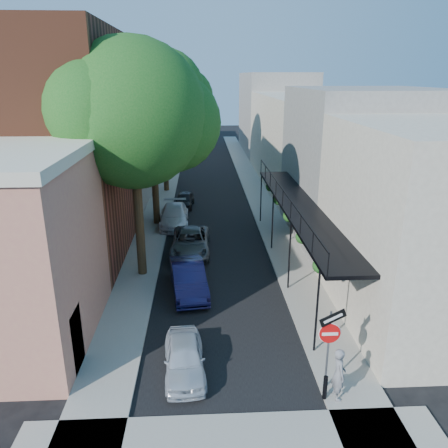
{
  "coord_description": "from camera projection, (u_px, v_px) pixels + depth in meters",
  "views": [
    {
      "loc": [
        -0.71,
        -10.46,
        9.67
      ],
      "look_at": [
        0.34,
        9.65,
        2.8
      ],
      "focal_mm": 35.0,
      "sensor_mm": 36.0,
      "label": 1
    }
  ],
  "objects": [
    {
      "name": "parked_car_c",
      "position": [
        191.0,
        242.0,
        24.87
      ],
      "size": [
        2.28,
        4.75,
        1.31
      ],
      "primitive_type": "imported",
      "rotation": [
        0.0,
        0.0,
        -0.02
      ],
      "color": "#525559",
      "rests_on": "ground"
    },
    {
      "name": "road_surface",
      "position": [
        209.0,
        183.0,
        41.39
      ],
      "size": [
        6.0,
        64.0,
        0.01
      ],
      "primitive_type": "cube",
      "color": "black",
      "rests_on": "ground"
    },
    {
      "name": "parked_car_d",
      "position": [
        174.0,
        216.0,
        29.49
      ],
      "size": [
        1.99,
        4.67,
        1.34
      ],
      "primitive_type": "imported",
      "rotation": [
        0.0,
        0.0,
        0.02
      ],
      "color": "white",
      "rests_on": "ground"
    },
    {
      "name": "parked_car_b",
      "position": [
        189.0,
        278.0,
        20.34
      ],
      "size": [
        2.03,
        4.41,
        1.4
      ],
      "primitive_type": "imported",
      "rotation": [
        0.0,
        0.0,
        0.13
      ],
      "color": "#15143E",
      "rests_on": "ground"
    },
    {
      "name": "sidewalk_right",
      "position": [
        251.0,
        182.0,
        41.57
      ],
      "size": [
        2.0,
        64.0,
        0.12
      ],
      "primitive_type": "cube",
      "color": "gray",
      "rests_on": "ground"
    },
    {
      "name": "sign_post",
      "position": [
        330.0,
        336.0,
        13.46
      ],
      "size": [
        0.89,
        0.17,
        2.99
      ],
      "color": "#595B60",
      "rests_on": "ground"
    },
    {
      "name": "buildings_left",
      "position": [
        103.0,
        132.0,
        38.17
      ],
      "size": [
        10.1,
        59.1,
        12.0
      ],
      "color": "tan",
      "rests_on": "ground"
    },
    {
      "name": "oak_near",
      "position": [
        143.0,
        117.0,
        20.03
      ],
      "size": [
        7.48,
        6.8,
        11.42
      ],
      "color": "#382816",
      "rests_on": "ground"
    },
    {
      "name": "parked_car_a",
      "position": [
        184.0,
        358.0,
        14.83
      ],
      "size": [
        1.6,
        3.47,
        1.15
      ],
      "primitive_type": "imported",
      "rotation": [
        0.0,
        0.0,
        0.07
      ],
      "color": "silver",
      "rests_on": "ground"
    },
    {
      "name": "bollard",
      "position": [
        325.0,
        387.0,
        13.5
      ],
      "size": [
        0.14,
        0.14,
        0.8
      ],
      "primitive_type": "cylinder",
      "color": "black",
      "rests_on": "sidewalk_right"
    },
    {
      "name": "buildings_right",
      "position": [
        307.0,
        136.0,
        39.93
      ],
      "size": [
        9.8,
        55.0,
        10.0
      ],
      "color": "beige",
      "rests_on": "ground"
    },
    {
      "name": "sidewalk_cross",
      "position": [
        232.0,
        442.0,
        12.08
      ],
      "size": [
        12.0,
        2.0,
        0.12
      ],
      "primitive_type": "cube",
      "color": "gray",
      "rests_on": "ground"
    },
    {
      "name": "sidewalk_left",
      "position": [
        167.0,
        183.0,
        41.18
      ],
      "size": [
        2.0,
        64.0,
        0.12
      ],
      "primitive_type": "cube",
      "color": "gray",
      "rests_on": "ground"
    },
    {
      "name": "oak_far",
      "position": [
        168.0,
        93.0,
        35.98
      ],
      "size": [
        7.7,
        7.0,
        11.9
      ],
      "color": "#382816",
      "rests_on": "ground"
    },
    {
      "name": "ground",
      "position": [
        229.0,
        417.0,
        13.04
      ],
      "size": [
        160.0,
        160.0,
        0.0
      ],
      "primitive_type": "plane",
      "color": "black",
      "rests_on": "ground"
    },
    {
      "name": "parked_car_e",
      "position": [
        184.0,
        200.0,
        33.61
      ],
      "size": [
        1.59,
        3.45,
        1.15
      ],
      "primitive_type": "imported",
      "rotation": [
        0.0,
        0.0,
        -0.07
      ],
      "color": "black",
      "rests_on": "ground"
    },
    {
      "name": "oak_mid",
      "position": [
        158.0,
        119.0,
        27.82
      ],
      "size": [
        6.6,
        6.0,
        10.2
      ],
      "color": "#382816",
      "rests_on": "ground"
    },
    {
      "name": "pedestrian",
      "position": [
        339.0,
        374.0,
        13.39
      ],
      "size": [
        0.43,
        0.64,
        1.74
      ],
      "primitive_type": "imported",
      "rotation": [
        0.0,
        0.0,
        1.59
      ],
      "color": "slate",
      "rests_on": "sidewalk_right"
    }
  ]
}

